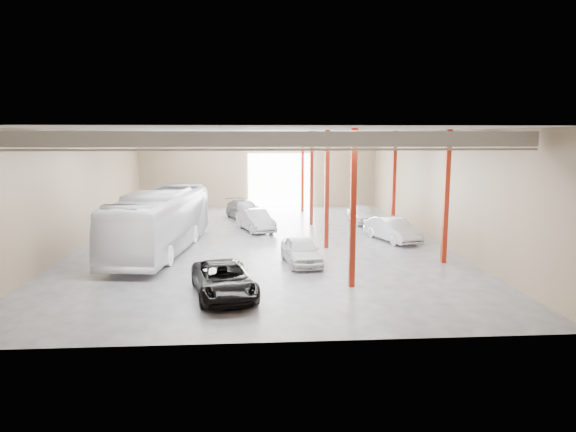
{
  "coord_description": "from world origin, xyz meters",
  "views": [
    {
      "loc": [
        -0.55,
        -31.91,
        6.71
      ],
      "look_at": [
        1.39,
        -3.51,
        2.2
      ],
      "focal_mm": 32.0,
      "sensor_mm": 36.0,
      "label": 1
    }
  ],
  "objects": [
    {
      "name": "car_row_a",
      "position": [
        1.93,
        -5.78,
        0.71
      ],
      "size": [
        2.21,
        4.35,
        1.42
      ],
      "primitive_type": "imported",
      "rotation": [
        0.0,
        0.0,
        0.13
      ],
      "color": "silver",
      "rests_on": "ground"
    },
    {
      "name": "coach_bus",
      "position": [
        -5.9,
        -2.26,
        1.78
      ],
      "size": [
        4.38,
        13.02,
        3.56
      ],
      "primitive_type": "imported",
      "rotation": [
        0.0,
        0.0,
        -0.11
      ],
      "color": "white",
      "rests_on": "ground"
    },
    {
      "name": "car_row_c",
      "position": [
        -1.28,
        9.03,
        0.75
      ],
      "size": [
        3.55,
        5.59,
        1.51
      ],
      "primitive_type": "imported",
      "rotation": [
        0.0,
        0.0,
        0.3
      ],
      "color": "slate",
      "rests_on": "ground"
    },
    {
      "name": "black_sedan",
      "position": [
        -1.81,
        -10.98,
        0.71
      ],
      "size": [
        3.33,
        5.45,
        1.41
      ],
      "primitive_type": "imported",
      "rotation": [
        0.0,
        0.0,
        0.2
      ],
      "color": "black",
      "rests_on": "ground"
    },
    {
      "name": "car_right_far",
      "position": [
        7.79,
        6.56,
        0.71
      ],
      "size": [
        2.03,
        4.29,
        1.42
      ],
      "primitive_type": "imported",
      "rotation": [
        0.0,
        0.0,
        0.09
      ],
      "color": "silver",
      "rests_on": "ground"
    },
    {
      "name": "car_row_b",
      "position": [
        -0.4,
        3.83,
        0.75
      ],
      "size": [
        2.95,
        4.84,
        1.51
      ],
      "primitive_type": "imported",
      "rotation": [
        0.0,
        0.0,
        0.32
      ],
      "color": "#A1A0A5",
      "rests_on": "ground"
    },
    {
      "name": "depot_shell",
      "position": [
        0.13,
        0.48,
        4.98
      ],
      "size": [
        22.12,
        32.12,
        7.06
      ],
      "color": "#45454A",
      "rests_on": "ground"
    },
    {
      "name": "car_right_near",
      "position": [
        8.3,
        -0.26,
        0.76
      ],
      "size": [
        2.95,
        4.85,
        1.51
      ],
      "primitive_type": "imported",
      "rotation": [
        0.0,
        0.0,
        0.32
      ],
      "color": "silver",
      "rests_on": "ground"
    }
  ]
}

